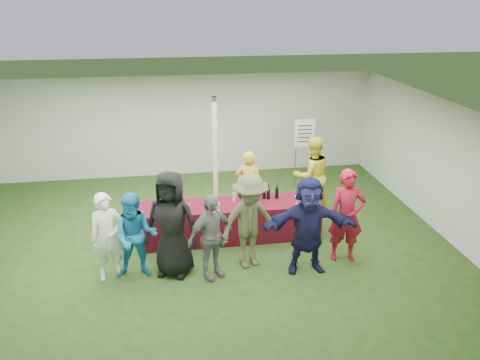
{
  "coord_description": "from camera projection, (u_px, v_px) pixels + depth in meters",
  "views": [
    {
      "loc": [
        -0.41,
        -8.21,
        4.63
      ],
      "look_at": [
        0.88,
        0.19,
        1.25
      ],
      "focal_mm": 35.0,
      "sensor_mm": 36.0,
      "label": 1
    }
  ],
  "objects": [
    {
      "name": "customer_3",
      "position": [
        211.0,
        237.0,
        7.97
      ],
      "size": [
        0.98,
        0.79,
        1.56
      ],
      "primitive_type": "imported",
      "rotation": [
        0.0,
        0.0,
        0.54
      ],
      "color": "slate",
      "rests_on": "ground"
    },
    {
      "name": "customer_1",
      "position": [
        136.0,
        236.0,
        7.98
      ],
      "size": [
        0.8,
        0.64,
        1.57
      ],
      "primitive_type": "imported",
      "rotation": [
        0.0,
        0.0,
        -0.06
      ],
      "color": "#1B80B7",
      "rests_on": "ground"
    },
    {
      "name": "wine_list_sign",
      "position": [
        304.0,
        139.0,
        11.54
      ],
      "size": [
        0.5,
        0.03,
        1.8
      ],
      "color": "slate",
      "rests_on": "ground"
    },
    {
      "name": "serving_table",
      "position": [
        230.0,
        221.0,
        9.44
      ],
      "size": [
        3.6,
        0.8,
        0.75
      ],
      "primitive_type": "cube",
      "color": "maroon",
      "rests_on": "ground"
    },
    {
      "name": "ground",
      "position": [
        198.0,
        244.0,
        9.31
      ],
      "size": [
        60.0,
        60.0,
        0.0
      ],
      "primitive_type": "plane",
      "color": "#284719",
      "rests_on": "ground"
    },
    {
      "name": "customer_2",
      "position": [
        172.0,
        224.0,
        8.02
      ],
      "size": [
        1.09,
        0.89,
        1.92
      ],
      "primitive_type": "imported",
      "rotation": [
        0.0,
        0.0,
        -0.35
      ],
      "color": "black",
      "rests_on": "ground"
    },
    {
      "name": "customer_4",
      "position": [
        250.0,
        222.0,
        8.27
      ],
      "size": [
        1.29,
        0.98,
        1.77
      ],
      "primitive_type": "imported",
      "rotation": [
        0.0,
        0.0,
        0.31
      ],
      "color": "#505431",
      "rests_on": "ground"
    },
    {
      "name": "bar_towel",
      "position": [
        302.0,
        198.0,
        9.55
      ],
      "size": [
        0.25,
        0.18,
        0.03
      ],
      "primitive_type": "cube",
      "color": "white",
      "rests_on": "serving_table"
    },
    {
      "name": "tent",
      "position": [
        215.0,
        159.0,
        9.98
      ],
      "size": [
        10.0,
        10.0,
        10.0
      ],
      "color": "white",
      "rests_on": "ground"
    },
    {
      "name": "wine_bottles",
      "position": [
        260.0,
        194.0,
        9.47
      ],
      "size": [
        0.73,
        0.13,
        0.32
      ],
      "color": "black",
      "rests_on": "serving_table"
    },
    {
      "name": "wine_glasses",
      "position": [
        210.0,
        205.0,
        8.96
      ],
      "size": [
        2.8,
        0.16,
        0.16
      ],
      "color": "silver",
      "rests_on": "serving_table"
    },
    {
      "name": "water_bottle",
      "position": [
        234.0,
        197.0,
        9.35
      ],
      "size": [
        0.07,
        0.07,
        0.23
      ],
      "color": "silver",
      "rests_on": "serving_table"
    },
    {
      "name": "dump_bucket",
      "position": [
        313.0,
        199.0,
        9.29
      ],
      "size": [
        0.24,
        0.24,
        0.18
      ],
      "primitive_type": "cylinder",
      "color": "slate",
      "rests_on": "serving_table"
    },
    {
      "name": "customer_0",
      "position": [
        108.0,
        237.0,
        7.95
      ],
      "size": [
        0.66,
        0.53,
        1.58
      ],
      "primitive_type": "imported",
      "rotation": [
        0.0,
        0.0,
        0.29
      ],
      "color": "white",
      "rests_on": "ground"
    },
    {
      "name": "customer_6",
      "position": [
        347.0,
        216.0,
        8.49
      ],
      "size": [
        0.71,
        0.52,
        1.77
      ],
      "primitive_type": "imported",
      "rotation": [
        0.0,
        0.0,
        -0.16
      ],
      "color": "maroon",
      "rests_on": "ground"
    },
    {
      "name": "customer_5",
      "position": [
        308.0,
        225.0,
        8.14
      ],
      "size": [
        1.68,
        0.63,
        1.78
      ],
      "primitive_type": "imported",
      "rotation": [
        0.0,
        0.0,
        -0.06
      ],
      "color": "#181941",
      "rests_on": "ground"
    },
    {
      "name": "staff_pourer",
      "position": [
        249.0,
        186.0,
        10.06
      ],
      "size": [
        0.66,
        0.52,
        1.58
      ],
      "primitive_type": "imported",
      "rotation": [
        0.0,
        0.0,
        2.86
      ],
      "color": "gold",
      "rests_on": "ground"
    },
    {
      "name": "staff_back",
      "position": [
        312.0,
        175.0,
        10.37
      ],
      "size": [
        0.94,
        0.78,
        1.78
      ],
      "primitive_type": "imported",
      "rotation": [
        0.0,
        0.0,
        3.26
      ],
      "color": "yellow",
      "rests_on": "ground"
    }
  ]
}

